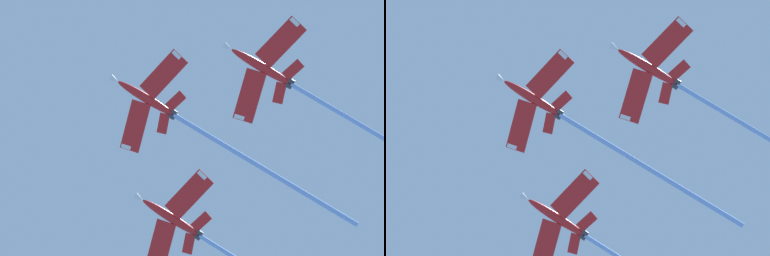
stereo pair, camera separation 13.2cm
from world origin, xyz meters
The scene contains 3 objects.
jet_lead centered at (-15.63, 6.49, 150.33)m, with size 48.48×20.09×14.84m.
jet_left_wing centered at (-26.95, 22.52, 146.80)m, with size 45.42×20.11×13.71m.
jet_right_wing centered at (-31.69, -7.86, 145.23)m, with size 54.39×20.08×17.18m.
Camera 1 is at (-2.57, 27.04, 1.86)m, focal length 80.33 mm.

